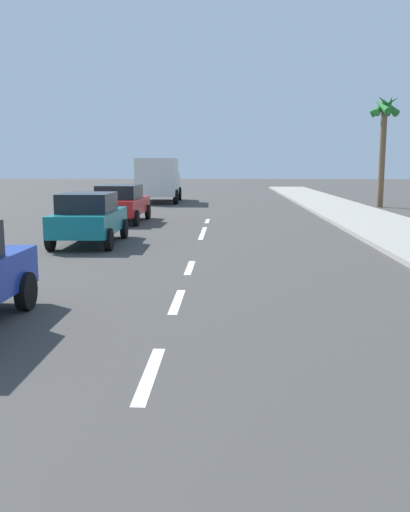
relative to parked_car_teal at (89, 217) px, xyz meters
The scene contains 12 objects.
ground_plane 3.45m from the parked_car_teal, ahead, with size 160.00×160.00×0.00m, color #423F3D.
sidewalk_strip 10.59m from the parked_car_teal, 12.93° to the left, with size 3.60×80.00×0.14m, color #9E998E.
lane_stripe_2 11.14m from the parked_car_teal, 72.55° to the right, with size 0.16×1.80×0.01m, color white.
lane_stripe_3 7.89m from the parked_car_teal, 64.90° to the right, with size 0.16×1.80×0.01m, color white.
lane_stripe_4 5.13m from the parked_car_teal, 48.89° to the right, with size 0.16×1.80×0.01m, color white.
lane_stripe_5 3.98m from the parked_car_teal, 31.27° to the left, with size 0.16×1.80×0.01m, color white.
lane_stripe_6 5.21m from the parked_car_teal, 49.69° to the left, with size 0.16×1.80×0.01m, color white.
lane_stripe_7 8.01m from the parked_car_teal, 65.28° to the left, with size 0.16×1.80×0.01m, color white.
parked_car_teal is the anchor object (origin of this frame).
parked_car_red 6.56m from the parked_car_teal, 92.61° to the left, with size 2.04×4.33×1.57m.
delivery_truck 19.33m from the parked_car_teal, 90.79° to the left, with size 2.83×6.31×2.80m.
palm_tree_distant 20.68m from the parked_car_teal, 50.45° to the left, with size 1.71×1.70×6.34m.
Camera 1 is at (0.90, 2.93, 2.40)m, focal length 39.04 mm.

